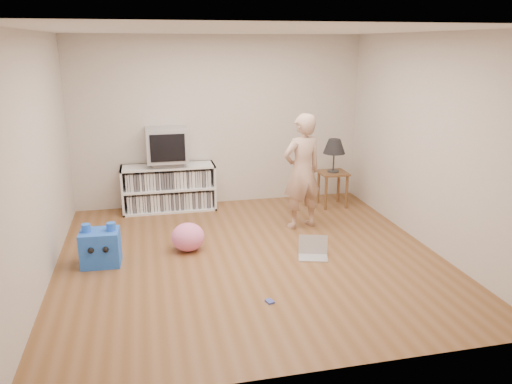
{
  "coord_description": "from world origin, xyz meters",
  "views": [
    {
      "loc": [
        -1.15,
        -5.4,
        2.47
      ],
      "look_at": [
        0.16,
        0.4,
        0.69
      ],
      "focal_mm": 35.0,
      "sensor_mm": 36.0,
      "label": 1
    }
  ],
  "objects_px": {
    "dvd_deck": "(168,163)",
    "plush_pink": "(188,237)",
    "media_unit": "(169,187)",
    "plush_blue": "(100,247)",
    "laptop": "(313,251)",
    "table_lamp": "(334,147)",
    "side_table": "(333,180)",
    "person": "(302,172)",
    "crt_tv": "(167,145)"
  },
  "relations": [
    {
      "from": "plush_pink",
      "to": "side_table",
      "type": "bearing_deg",
      "value": 28.2
    },
    {
      "from": "dvd_deck",
      "to": "plush_pink",
      "type": "bearing_deg",
      "value": -85.52
    },
    {
      "from": "media_unit",
      "to": "laptop",
      "type": "bearing_deg",
      "value": -54.06
    },
    {
      "from": "crt_tv",
      "to": "laptop",
      "type": "distance_m",
      "value": 2.84
    },
    {
      "from": "side_table",
      "to": "laptop",
      "type": "bearing_deg",
      "value": -117.41
    },
    {
      "from": "media_unit",
      "to": "crt_tv",
      "type": "distance_m",
      "value": 0.67
    },
    {
      "from": "dvd_deck",
      "to": "laptop",
      "type": "bearing_deg",
      "value": -53.86
    },
    {
      "from": "plush_blue",
      "to": "dvd_deck",
      "type": "bearing_deg",
      "value": 67.04
    },
    {
      "from": "table_lamp",
      "to": "plush_blue",
      "type": "relative_size",
      "value": 1.02
    },
    {
      "from": "media_unit",
      "to": "plush_blue",
      "type": "bearing_deg",
      "value": -115.67
    },
    {
      "from": "media_unit",
      "to": "crt_tv",
      "type": "height_order",
      "value": "crt_tv"
    },
    {
      "from": "media_unit",
      "to": "laptop",
      "type": "distance_m",
      "value": 2.71
    },
    {
      "from": "dvd_deck",
      "to": "crt_tv",
      "type": "bearing_deg",
      "value": -90.0
    },
    {
      "from": "crt_tv",
      "to": "plush_blue",
      "type": "distance_m",
      "value": 2.19
    },
    {
      "from": "plush_pink",
      "to": "dvd_deck",
      "type": "bearing_deg",
      "value": 94.48
    },
    {
      "from": "dvd_deck",
      "to": "crt_tv",
      "type": "height_order",
      "value": "crt_tv"
    },
    {
      "from": "laptop",
      "to": "plush_blue",
      "type": "distance_m",
      "value": 2.5
    },
    {
      "from": "laptop",
      "to": "crt_tv",
      "type": "bearing_deg",
      "value": 142.89
    },
    {
      "from": "dvd_deck",
      "to": "laptop",
      "type": "height_order",
      "value": "dvd_deck"
    },
    {
      "from": "person",
      "to": "laptop",
      "type": "bearing_deg",
      "value": 66.37
    },
    {
      "from": "dvd_deck",
      "to": "plush_blue",
      "type": "distance_m",
      "value": 2.11
    },
    {
      "from": "laptop",
      "to": "plush_pink",
      "type": "height_order",
      "value": "plush_pink"
    },
    {
      "from": "media_unit",
      "to": "dvd_deck",
      "type": "relative_size",
      "value": 3.11
    },
    {
      "from": "plush_pink",
      "to": "table_lamp",
      "type": "bearing_deg",
      "value": 28.2
    },
    {
      "from": "side_table",
      "to": "table_lamp",
      "type": "distance_m",
      "value": 0.53
    },
    {
      "from": "dvd_deck",
      "to": "table_lamp",
      "type": "height_order",
      "value": "table_lamp"
    },
    {
      "from": "plush_pink",
      "to": "media_unit",
      "type": "bearing_deg",
      "value": 94.44
    },
    {
      "from": "laptop",
      "to": "plush_blue",
      "type": "bearing_deg",
      "value": -170.75
    },
    {
      "from": "media_unit",
      "to": "plush_blue",
      "type": "distance_m",
      "value": 2.06
    },
    {
      "from": "side_table",
      "to": "laptop",
      "type": "distance_m",
      "value": 2.05
    },
    {
      "from": "laptop",
      "to": "plush_pink",
      "type": "bearing_deg",
      "value": 177.1
    },
    {
      "from": "table_lamp",
      "to": "plush_blue",
      "type": "height_order",
      "value": "table_lamp"
    },
    {
      "from": "media_unit",
      "to": "dvd_deck",
      "type": "xyz_separation_m",
      "value": [
        -0.0,
        -0.02,
        0.39
      ]
    },
    {
      "from": "person",
      "to": "plush_pink",
      "type": "bearing_deg",
      "value": 2.48
    },
    {
      "from": "crt_tv",
      "to": "person",
      "type": "height_order",
      "value": "person"
    },
    {
      "from": "side_table",
      "to": "plush_pink",
      "type": "distance_m",
      "value": 2.71
    },
    {
      "from": "media_unit",
      "to": "side_table",
      "type": "distance_m",
      "value": 2.54
    },
    {
      "from": "media_unit",
      "to": "plush_pink",
      "type": "relative_size",
      "value": 3.42
    },
    {
      "from": "table_lamp",
      "to": "person",
      "type": "xyz_separation_m",
      "value": [
        -0.77,
        -0.79,
        -0.15
      ]
    },
    {
      "from": "side_table",
      "to": "media_unit",
      "type": "bearing_deg",
      "value": 171.26
    },
    {
      "from": "dvd_deck",
      "to": "person",
      "type": "relative_size",
      "value": 0.28
    },
    {
      "from": "table_lamp",
      "to": "person",
      "type": "relative_size",
      "value": 0.32
    },
    {
      "from": "dvd_deck",
      "to": "crt_tv",
      "type": "xyz_separation_m",
      "value": [
        0.0,
        -0.0,
        0.29
      ]
    },
    {
      "from": "person",
      "to": "side_table",
      "type": "bearing_deg",
      "value": -148.61
    },
    {
      "from": "crt_tv",
      "to": "side_table",
      "type": "relative_size",
      "value": 1.09
    },
    {
      "from": "person",
      "to": "laptop",
      "type": "xyz_separation_m",
      "value": [
        -0.16,
        -1.01,
        -0.73
      ]
    },
    {
      "from": "dvd_deck",
      "to": "table_lamp",
      "type": "xyz_separation_m",
      "value": [
        2.51,
        -0.37,
        0.21
      ]
    },
    {
      "from": "side_table",
      "to": "plush_pink",
      "type": "xyz_separation_m",
      "value": [
        -2.38,
        -1.28,
        -0.24
      ]
    },
    {
      "from": "dvd_deck",
      "to": "laptop",
      "type": "xyz_separation_m",
      "value": [
        1.58,
        -2.16,
        -0.67
      ]
    },
    {
      "from": "media_unit",
      "to": "table_lamp",
      "type": "bearing_deg",
      "value": -8.74
    }
  ]
}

